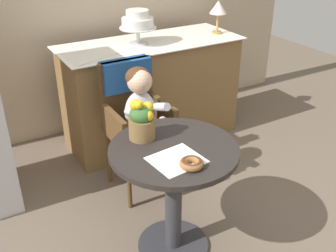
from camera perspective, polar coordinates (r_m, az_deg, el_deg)
ground_plane at (r=2.63m, az=0.73°, el=-16.64°), size 8.00×8.00×0.00m
cafe_table at (r=2.30m, az=0.81°, el=-7.59°), size 0.72×0.72×0.72m
wicker_chair at (r=2.85m, az=-5.06°, el=2.90°), size 0.42×0.45×0.95m
seated_child at (r=2.71m, az=-3.67°, el=2.42°), size 0.27×0.32×0.73m
paper_napkin at (r=2.07m, az=1.22°, el=-4.86°), size 0.28×0.26×0.00m
donut_front at (r=2.01m, az=3.38°, el=-5.29°), size 0.12×0.12×0.04m
flower_vase at (r=2.23m, az=-3.73°, el=0.84°), size 0.15×0.15×0.24m
display_counter at (r=3.56m, az=-2.35°, el=4.96°), size 1.56×0.62×0.90m
tiered_cake_stand at (r=3.31m, az=-4.35°, el=14.58°), size 0.30×0.30×0.27m
table_lamp at (r=3.64m, az=7.17°, el=16.26°), size 0.15×0.15×0.28m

